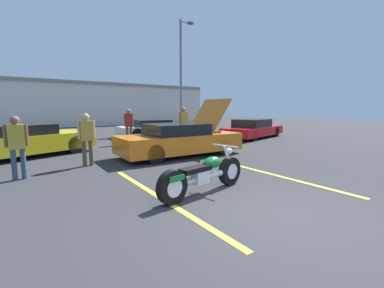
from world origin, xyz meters
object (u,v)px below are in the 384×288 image
object	(u,v)px
light_pole	(182,71)
show_car_hood_open	(181,140)
parked_car_mid_left_row	(23,141)
spectator_far_lot	(17,142)
motorcycle	(204,175)
spectator_by_show_car	(184,122)
parked_car_mid_right_row	(154,128)
parked_car_right_row	(253,129)
spectator_midground	(87,135)
spectator_near_motorcycle	(129,123)

from	to	relation	value
light_pole	show_car_hood_open	xyz separation A→B (m)	(-5.96, -9.40, -4.07)
parked_car_mid_left_row	spectator_far_lot	size ratio (longest dim) A/B	3.22
motorcycle	spectator_by_show_car	distance (m)	7.58
motorcycle	parked_car_mid_right_row	size ratio (longest dim) A/B	0.51
motorcycle	spectator_far_lot	world-z (taller)	spectator_far_lot
parked_car_right_row	parked_car_mid_right_row	world-z (taller)	parked_car_right_row
show_car_hood_open	parked_car_mid_right_row	world-z (taller)	show_car_hood_open
light_pole	parked_car_right_row	distance (m)	8.07
spectator_midground	light_pole	bearing A→B (deg)	44.90
parked_car_mid_left_row	motorcycle	bearing A→B (deg)	-87.77
parked_car_mid_left_row	spectator_by_show_car	size ratio (longest dim) A/B	2.81
motorcycle	parked_car_mid_right_row	bearing A→B (deg)	58.65
show_car_hood_open	spectator_midground	world-z (taller)	show_car_hood_open
motorcycle	parked_car_mid_right_row	world-z (taller)	parked_car_mid_right_row
parked_car_mid_left_row	spectator_midground	world-z (taller)	spectator_midground
parked_car_mid_left_row	spectator_midground	size ratio (longest dim) A/B	3.16
parked_car_mid_right_row	spectator_by_show_car	bearing A→B (deg)	-88.01
parked_car_mid_right_row	parked_car_right_row	bearing A→B (deg)	-33.48
show_car_hood_open	spectator_midground	size ratio (longest dim) A/B	2.87
parked_car_mid_right_row	show_car_hood_open	bearing A→B (deg)	-101.66
spectator_midground	spectator_far_lot	bearing A→B (deg)	-159.28
parked_car_mid_left_row	spectator_midground	distance (m)	3.32
light_pole	show_car_hood_open	world-z (taller)	light_pole
light_pole	motorcycle	xyz separation A→B (m)	(-7.90, -13.43, -4.27)
show_car_hood_open	parked_car_mid_left_row	world-z (taller)	show_car_hood_open
parked_car_right_row	parked_car_mid_left_row	world-z (taller)	parked_car_mid_left_row
spectator_by_show_car	spectator_far_lot	bearing A→B (deg)	-155.80
parked_car_mid_left_row	spectator_near_motorcycle	xyz separation A→B (m)	(4.51, 1.22, 0.46)
show_car_hood_open	light_pole	bearing A→B (deg)	58.16
spectator_near_motorcycle	motorcycle	bearing A→B (deg)	-100.24
parked_car_right_row	spectator_midground	size ratio (longest dim) A/B	3.10
spectator_by_show_car	spectator_far_lot	xyz separation A→B (m)	(-6.90, -3.10, -0.16)
parked_car_right_row	spectator_by_show_car	distance (m)	5.00
motorcycle	parked_car_mid_right_row	xyz separation A→B (m)	(3.96, 10.41, 0.13)
spectator_by_show_car	parked_car_right_row	bearing A→B (deg)	-0.44
parked_car_mid_right_row	spectator_midground	xyz separation A→B (m)	(-5.37, -6.25, 0.44)
show_car_hood_open	spectator_near_motorcycle	size ratio (longest dim) A/B	2.66
parked_car_mid_left_row	spectator_far_lot	xyz separation A→B (m)	(-0.18, -3.55, 0.35)
parked_car_mid_right_row	spectator_midground	size ratio (longest dim) A/B	2.88
show_car_hood_open	spectator_midground	xyz separation A→B (m)	(-3.34, 0.13, 0.36)
motorcycle	parked_car_right_row	distance (m)	10.86
spectator_near_motorcycle	spectator_by_show_car	xyz separation A→B (m)	(2.21, -1.67, 0.05)
parked_car_mid_right_row	spectator_near_motorcycle	size ratio (longest dim) A/B	2.66
light_pole	show_car_hood_open	bearing A→B (deg)	-122.37
show_car_hood_open	parked_car_mid_left_row	size ratio (longest dim) A/B	0.91
motorcycle	spectator_near_motorcycle	size ratio (longest dim) A/B	1.37
spectator_midground	spectator_far_lot	size ratio (longest dim) A/B	1.02
light_pole	motorcycle	size ratio (longest dim) A/B	3.54
parked_car_mid_left_row	spectator_by_show_car	xyz separation A→B (m)	(6.72, -0.45, 0.51)
light_pole	show_car_hood_open	size ratio (longest dim) A/B	1.83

